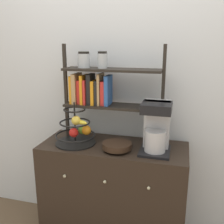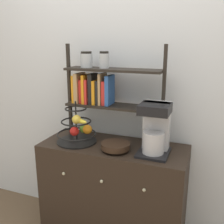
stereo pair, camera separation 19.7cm
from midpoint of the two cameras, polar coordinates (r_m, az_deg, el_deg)
wall_back at (r=2.19m, az=5.50°, el=6.33°), size 7.00×0.05×2.60m
sideboard at (r=2.25m, az=2.90°, el=-17.33°), size 1.14×0.48×0.85m
coffee_maker at (r=1.91m, az=12.35°, el=-3.55°), size 0.22×0.26×0.37m
fruit_stand at (r=2.08m, az=-4.75°, el=-3.83°), size 0.32×0.32×0.34m
wooden_bowl at (r=1.95m, az=3.69°, el=-7.47°), size 0.22×0.22×0.06m
shelf_hutch at (r=2.07m, az=0.21°, el=5.60°), size 0.80×0.20×0.77m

